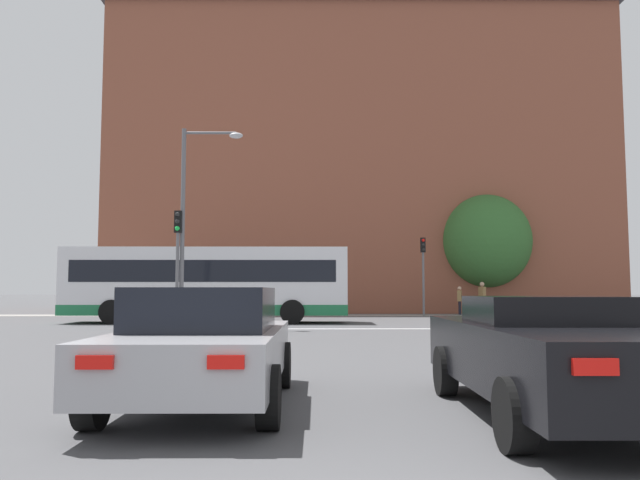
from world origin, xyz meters
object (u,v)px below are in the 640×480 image
pedestrian_walking_east (482,295)px  pedestrian_walking_west (460,298)px  car_roadster_right (550,353)px  pedestrian_waiting (173,296)px  bus_crossing_lead (208,283)px  car_saloon_left (205,344)px  traffic_light_near_left (178,249)px  street_lamp_junction (193,205)px  traffic_light_far_right (423,263)px

pedestrian_walking_east → pedestrian_walking_west: 1.30m
car_roadster_right → pedestrian_walking_west: size_ratio=2.96×
pedestrian_waiting → bus_crossing_lead: bearing=23.2°
bus_crossing_lead → pedestrian_walking_east: bus_crossing_lead is taller
car_saloon_left → traffic_light_near_left: (-3.69, 14.98, 2.14)m
pedestrian_walking_west → street_lamp_junction: bearing=-25.7°
car_roadster_right → pedestrian_walking_west: 28.98m
street_lamp_junction → car_roadster_right: bearing=-66.1°
traffic_light_near_left → pedestrian_waiting: (-3.05, 12.73, -1.79)m
car_saloon_left → street_lamp_junction: (-3.17, 15.12, 3.77)m
car_roadster_right → street_lamp_junction: bearing=114.4°
pedestrian_walking_east → pedestrian_walking_west: (-1.29, -0.02, -0.17)m
pedestrian_walking_east → bus_crossing_lead: bearing=97.1°
car_roadster_right → pedestrian_walking_east: size_ratio=2.57×
traffic_light_near_left → car_roadster_right: bearing=-64.4°
car_saloon_left → street_lamp_junction: bearing=101.7°
traffic_light_near_left → pedestrian_walking_west: 18.36m
car_roadster_right → pedestrian_waiting: 30.39m
car_roadster_right → pedestrian_walking_east: 29.28m
bus_crossing_lead → traffic_light_far_right: traffic_light_far_right is taller
car_roadster_right → traffic_light_far_right: size_ratio=1.12×
bus_crossing_lead → pedestrian_walking_west: 15.35m
pedestrian_walking_west → bus_crossing_lead: bearing=-36.8°
pedestrian_walking_east → pedestrian_walking_west: size_ratio=1.15×
car_saloon_left → traffic_light_near_left: size_ratio=1.02×
bus_crossing_lead → pedestrian_walking_west: bearing=-56.3°
car_roadster_right → pedestrian_walking_west: (5.57, 28.44, 0.24)m
pedestrian_waiting → pedestrian_walking_east: (17.46, -0.02, 0.03)m
traffic_light_far_right → pedestrian_walking_west: bearing=34.4°
bus_crossing_lead → traffic_light_far_right: bearing=-56.4°
car_saloon_left → street_lamp_junction: 15.90m
bus_crossing_lead → pedestrian_waiting: bearing=21.8°
car_saloon_left → pedestrian_walking_east: size_ratio=2.36×
pedestrian_walking_west → car_saloon_left: bearing=0.6°
car_saloon_left → car_roadster_right: size_ratio=0.92×
traffic_light_far_right → pedestrian_waiting: 14.08m
traffic_light_near_left → pedestrian_waiting: 13.21m
bus_crossing_lead → street_lamp_junction: bearing=-178.0°
bus_crossing_lead → traffic_light_near_left: 4.35m
street_lamp_junction → pedestrian_walking_west: (12.61, 12.55, -3.56)m
traffic_light_far_right → pedestrian_waiting: (-13.87, 1.61, -1.77)m
traffic_light_far_right → traffic_light_near_left: (-10.83, -11.12, 0.02)m
car_saloon_left → pedestrian_walking_east: (10.73, 27.69, 0.38)m
car_saloon_left → traffic_light_far_right: bearing=74.5°
traffic_light_far_right → bus_crossing_lead: bearing=-146.4°
car_roadster_right → pedestrian_walking_east: bearing=76.9°
bus_crossing_lead → traffic_light_far_right: 12.60m
pedestrian_walking_east → car_saloon_left: bearing=134.6°
car_saloon_left → pedestrian_walking_west: 29.23m
traffic_light_near_left → street_lamp_junction: bearing=15.0°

